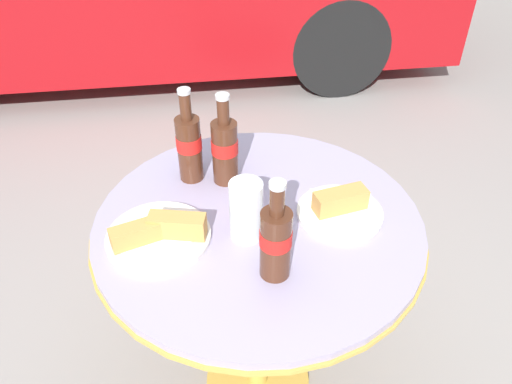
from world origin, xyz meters
TOP-DOWN VIEW (x-y plane):
  - ground_plane at (0.00, 0.00)m, footprint 30.00×30.00m
  - bistro_table at (0.00, 0.00)m, footprint 0.79×0.79m
  - cola_bottle_left at (0.01, -0.17)m, footprint 0.07×0.07m
  - cola_bottle_right at (-0.15, 0.19)m, footprint 0.06×0.06m
  - cola_bottle_center at (-0.06, 0.17)m, footprint 0.07×0.07m
  - drinking_glass at (-0.03, -0.05)m, footprint 0.07×0.07m
  - lunch_plate_near at (-0.23, -0.04)m, footprint 0.24×0.24m
  - lunch_plate_far at (0.19, -0.01)m, footprint 0.20×0.20m

SIDE VIEW (x-z plane):
  - ground_plane at x=0.00m, z-range 0.00..0.00m
  - bistro_table at x=0.00m, z-range 0.23..0.93m
  - lunch_plate_far at x=0.19m, z-range 0.68..0.75m
  - lunch_plate_near at x=-0.23m, z-range 0.68..0.75m
  - drinking_glass at x=-0.03m, z-range 0.69..0.84m
  - cola_bottle_left at x=0.01m, z-range 0.67..0.91m
  - cola_bottle_center at x=-0.06m, z-range 0.67..0.92m
  - cola_bottle_right at x=-0.15m, z-range 0.67..0.92m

